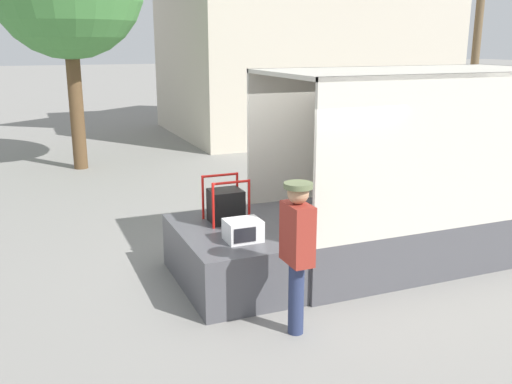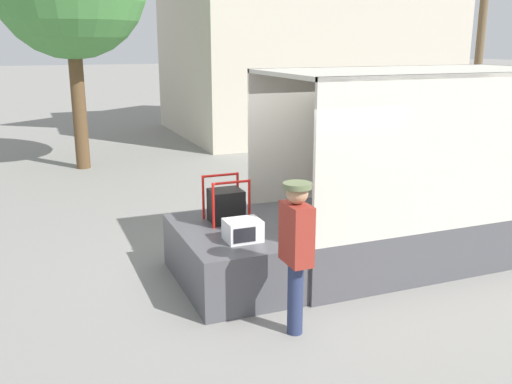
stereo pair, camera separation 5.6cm
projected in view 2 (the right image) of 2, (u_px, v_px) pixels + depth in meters
name	position (u px, v px, depth m)	size (l,w,h in m)	color
ground_plane	(276.00, 275.00, 8.20)	(160.00, 160.00, 0.00)	gray
box_truck	(496.00, 190.00, 9.41)	(6.82, 2.23, 2.87)	white
tailgate_deck	(230.00, 256.00, 7.85)	(1.38, 2.12, 0.78)	#4C4C51
microwave	(243.00, 230.00, 7.30)	(0.46, 0.38, 0.27)	white
portable_generator	(227.00, 205.00, 8.05)	(0.56, 0.51, 0.64)	black
worker_person	(296.00, 242.00, 6.31)	(0.32, 0.44, 1.79)	navy
house_backdrop	(304.00, 4.00, 20.48)	(9.74, 7.26, 8.93)	beige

